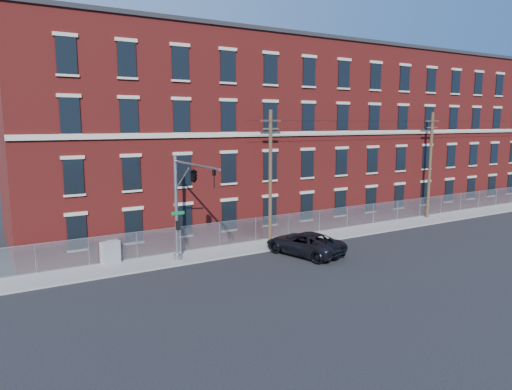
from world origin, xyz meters
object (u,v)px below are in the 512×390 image
at_px(traffic_signal_mast, 190,186).
at_px(utility_pole_near, 270,174).
at_px(utility_cabinet, 110,252).
at_px(pickup_truck, 304,243).

xyz_separation_m(traffic_signal_mast, utility_pole_near, (8.00, 3.42, -0.05)).
bearing_deg(utility_pole_near, traffic_signal_mast, -156.86).
xyz_separation_m(traffic_signal_mast, utility_cabinet, (-4.02, 3.82, -4.53)).
bearing_deg(utility_cabinet, utility_pole_near, -16.66).
relative_size(traffic_signal_mast, utility_pole_near, 0.70).
height_order(pickup_truck, utility_cabinet, pickup_truck).
distance_m(pickup_truck, utility_cabinet, 13.08).
relative_size(utility_pole_near, pickup_truck, 1.72).
xyz_separation_m(pickup_truck, utility_cabinet, (-12.31, 4.44, 0.05)).
bearing_deg(traffic_signal_mast, pickup_truck, -4.31).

